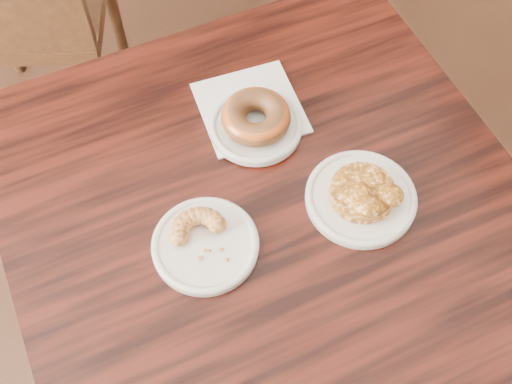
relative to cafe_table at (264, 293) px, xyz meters
name	(u,v)px	position (x,y,z in m)	size (l,w,h in m)	color
floor	(283,311)	(0.09, 0.07, -0.38)	(5.00, 5.00, 0.00)	black
cafe_table	(264,293)	(0.00, 0.00, 0.00)	(0.81, 0.81, 0.75)	black
chair_far	(25,1)	(-0.30, 0.95, 0.08)	(0.45, 0.45, 0.90)	black
napkin	(250,108)	(0.04, 0.19, 0.38)	(0.17, 0.17, 0.00)	white
plate_donut	(256,126)	(0.03, 0.14, 0.39)	(0.16, 0.16, 0.01)	silver
plate_cruller	(205,245)	(-0.12, -0.04, 0.38)	(0.16, 0.16, 0.01)	white
plate_fritter	(361,198)	(0.14, -0.05, 0.38)	(0.18, 0.18, 0.01)	silver
glazed_donut	(256,117)	(0.03, 0.14, 0.41)	(0.12, 0.12, 0.04)	#8F3814
apple_fritter	(363,191)	(0.14, -0.05, 0.40)	(0.14, 0.14, 0.03)	#472507
cruller_fragment	(205,239)	(-0.12, -0.04, 0.40)	(0.10, 0.10, 0.03)	brown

